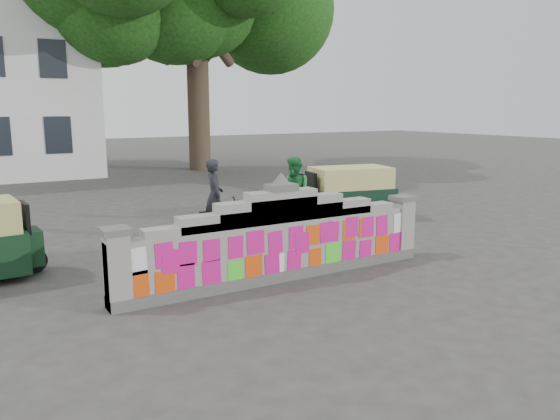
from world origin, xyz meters
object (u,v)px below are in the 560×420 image
Objects in this scene: cyclist_bike at (215,220)px; pedestrian at (294,192)px; cyclist_rider at (215,206)px; rickshaw_right at (348,193)px.

cyclist_bike is 2.53m from pedestrian.
cyclist_rider is 0.91× the size of pedestrian.
pedestrian is 1.81m from rickshaw_right.
rickshaw_right is at bearing -72.67° from cyclist_rider.
pedestrian reaches higher than cyclist_rider.
cyclist_rider is 4.28m from rickshaw_right.
rickshaw_right is at bearing 91.63° from pedestrian.
cyclist_rider is 0.61× the size of rickshaw_right.
cyclist_rider is at bearing -80.63° from pedestrian.
cyclist_rider reaches higher than rickshaw_right.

